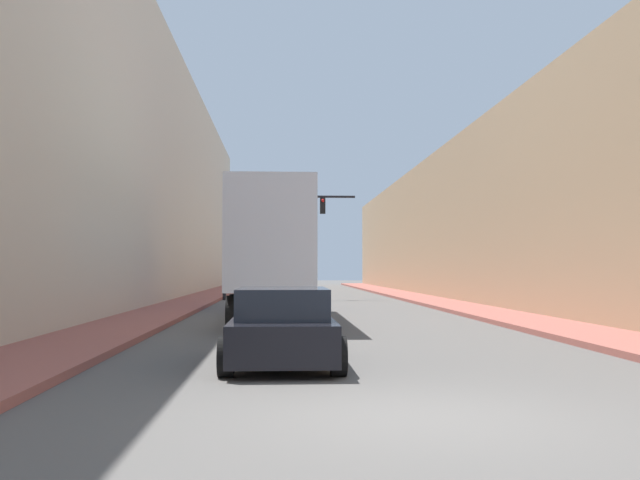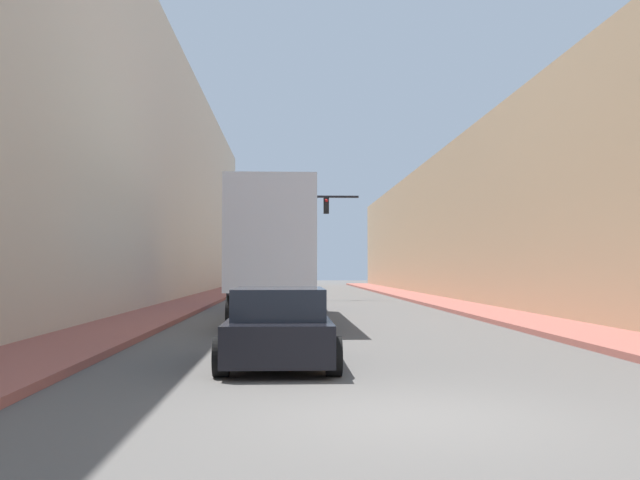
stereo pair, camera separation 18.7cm
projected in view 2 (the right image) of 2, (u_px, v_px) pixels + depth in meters
ground_plane at (412, 418)px, 8.19m from camera, size 200.00×200.00×0.00m
sidewalk_right at (428, 299)px, 38.41m from camera, size 2.37×80.00×0.15m
sidewalk_left at (200, 300)px, 37.86m from camera, size 2.37×80.00×0.15m
building_right at (504, 222)px, 38.76m from camera, size 6.00×80.00×8.57m
building_left at (122, 172)px, 37.96m from camera, size 6.00×80.00×13.84m
semi_truck at (275, 250)px, 24.91m from camera, size 2.43×13.69×4.22m
sedan_car at (279, 328)px, 12.83m from camera, size 2.04×4.21×1.38m
traffic_signal_gantry at (265, 221)px, 39.77m from camera, size 7.39×0.35×6.08m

